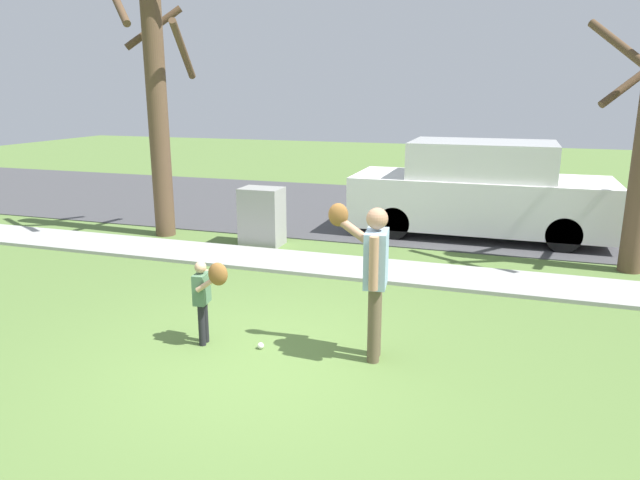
{
  "coord_description": "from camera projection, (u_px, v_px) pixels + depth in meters",
  "views": [
    {
      "loc": [
        2.4,
        -5.25,
        2.84
      ],
      "look_at": [
        0.13,
        1.58,
        1.0
      ],
      "focal_mm": 32.59,
      "sensor_mm": 36.0,
      "label": 1
    }
  ],
  "objects": [
    {
      "name": "baseball",
      "position": [
        261.0,
        346.0,
        6.6
      ],
      "size": [
        0.07,
        0.07,
        0.07
      ],
      "primitive_type": "sphere",
      "color": "white",
      "rests_on": "ground"
    },
    {
      "name": "parked_van_white",
      "position": [
        480.0,
        192.0,
        11.6
      ],
      "size": [
        5.0,
        1.95,
        1.88
      ],
      "color": "silver",
      "rests_on": "road_surface"
    },
    {
      "name": "sidewalk_strip",
      "position": [
        351.0,
        267.0,
        9.56
      ],
      "size": [
        36.0,
        1.2,
        0.06
      ],
      "primitive_type": "cube",
      "color": "#A3A39E",
      "rests_on": "ground"
    },
    {
      "name": "utility_cabinet",
      "position": [
        262.0,
        217.0,
        10.97
      ],
      "size": [
        0.77,
        0.56,
        1.1
      ],
      "primitive_type": "cube",
      "color": "gray",
      "rests_on": "ground"
    },
    {
      "name": "street_tree_far",
      "position": [
        156.0,
        87.0,
        11.13
      ],
      "size": [
        1.85,
        1.89,
        5.54
      ],
      "color": "brown",
      "rests_on": "ground"
    },
    {
      "name": "person_child",
      "position": [
        207.0,
        290.0,
        6.53
      ],
      "size": [
        0.48,
        0.37,
        1.04
      ],
      "rotation": [
        0.0,
        0.0,
        0.12
      ],
      "color": "black",
      "rests_on": "ground"
    },
    {
      "name": "ground_plane",
      "position": [
        349.0,
        271.0,
        9.48
      ],
      "size": [
        48.0,
        48.0,
        0.0
      ],
      "primitive_type": "plane",
      "color": "#567538"
    },
    {
      "name": "road_surface",
      "position": [
        405.0,
        211.0,
        14.17
      ],
      "size": [
        36.0,
        6.8,
        0.02
      ],
      "primitive_type": "cube",
      "color": "#424244",
      "rests_on": "ground"
    },
    {
      "name": "person_adult",
      "position": [
        372.0,
        267.0,
        6.15
      ],
      "size": [
        0.73,
        0.6,
        1.68
      ],
      "rotation": [
        0.0,
        0.0,
        -3.02
      ],
      "color": "brown",
      "rests_on": "ground"
    }
  ]
}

